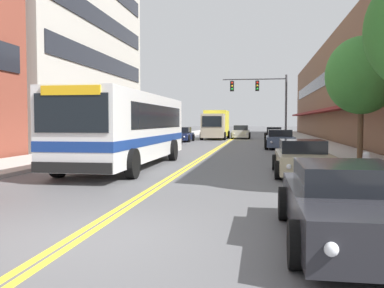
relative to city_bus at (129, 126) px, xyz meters
name	(u,v)px	position (x,y,z in m)	size (l,w,h in m)	color
ground_plane	(231,140)	(2.49, 26.38, -1.68)	(240.00, 240.00, 0.00)	#565659
sidewalk_left	(160,139)	(-4.87, 26.38, -1.62)	(3.72, 106.00, 0.13)	#B2ADA5
sidewalk_right	(305,140)	(9.86, 26.38, -1.62)	(3.72, 106.00, 0.13)	#B2ADA5
centre_line	(231,140)	(2.49, 26.38, -1.68)	(0.34, 106.00, 0.01)	yellow
office_tower_left	(34,4)	(-12.97, 15.83, 9.81)	(12.08, 21.03, 22.97)	#BCB7AD
storefront_row_right	(371,89)	(15.95, 26.38, 3.33)	(9.10, 68.00, 10.03)	brown
city_bus	(129,126)	(0.00, 0.00, 0.00)	(2.88, 10.93, 2.96)	silver
car_dark_grey_parked_left_near	(166,137)	(-1.91, 15.78, -1.05)	(2.04, 4.68, 1.33)	#38383D
car_navy_parked_left_mid	(182,135)	(-1.79, 22.14, -1.06)	(1.98, 4.27, 1.34)	#19234C
car_charcoal_parked_right_foreground	(347,205)	(6.76, -10.31, -1.10)	(1.99, 4.58, 1.22)	#232328
car_black_parked_right_mid	(274,133)	(6.92, 29.61, -1.09)	(2.02, 4.29, 1.27)	black
car_beige_parked_right_far	(302,159)	(6.90, -1.80, -1.11)	(2.01, 4.41, 1.23)	#BCAD89
car_slate_blue_parked_right_end	(280,140)	(6.80, 12.88, -1.07)	(2.11, 4.18, 1.31)	#475675
car_silver_moving_lead	(241,132)	(3.37, 30.08, -1.01)	(2.04, 4.21, 1.45)	#B7B7BC
box_truck	(216,124)	(0.77, 28.33, -0.10)	(2.60, 7.48, 3.05)	beige
traffic_signal_mast	(263,95)	(5.71, 21.50, 2.59)	(5.71, 0.38, 6.00)	#47474C
street_tree_right_mid	(361,76)	(9.98, 3.37, 2.29)	(3.23, 3.23, 5.63)	brown
fire_hydrant	(366,167)	(8.44, -4.32, -1.11)	(0.31, 0.23, 0.89)	#B7B7BC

